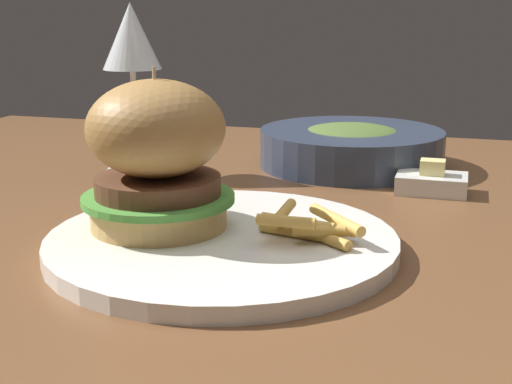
# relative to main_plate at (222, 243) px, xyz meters

# --- Properties ---
(dining_table) EXTENTS (1.30, 0.90, 0.74)m
(dining_table) POSITION_rel_main_plate_xyz_m (0.04, 0.13, -0.09)
(dining_table) COLOR brown
(dining_table) RESTS_ON ground
(main_plate) EXTENTS (0.29, 0.29, 0.01)m
(main_plate) POSITION_rel_main_plate_xyz_m (0.00, 0.00, 0.00)
(main_plate) COLOR white
(main_plate) RESTS_ON dining_table
(burger_sandwich) EXTENTS (0.13, 0.13, 0.13)m
(burger_sandwich) POSITION_rel_main_plate_xyz_m (-0.06, 0.01, 0.07)
(burger_sandwich) COLOR tan
(burger_sandwich) RESTS_ON main_plate
(fries_pile) EXTENTS (0.09, 0.07, 0.02)m
(fries_pile) POSITION_rel_main_plate_xyz_m (0.07, 0.01, 0.02)
(fries_pile) COLOR gold
(fries_pile) RESTS_ON main_plate
(wine_glass) EXTENTS (0.07, 0.07, 0.20)m
(wine_glass) POSITION_rel_main_plate_xyz_m (-0.19, 0.24, 0.14)
(wine_glass) COLOR silver
(wine_glass) RESTS_ON dining_table
(butter_dish) EXTENTS (0.07, 0.05, 0.04)m
(butter_dish) POSITION_rel_main_plate_xyz_m (0.15, 0.24, 0.00)
(butter_dish) COLOR white
(butter_dish) RESTS_ON dining_table
(soup_bowl) EXTENTS (0.23, 0.23, 0.05)m
(soup_bowl) POSITION_rel_main_plate_xyz_m (0.05, 0.35, 0.02)
(soup_bowl) COLOR #2D384C
(soup_bowl) RESTS_ON dining_table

